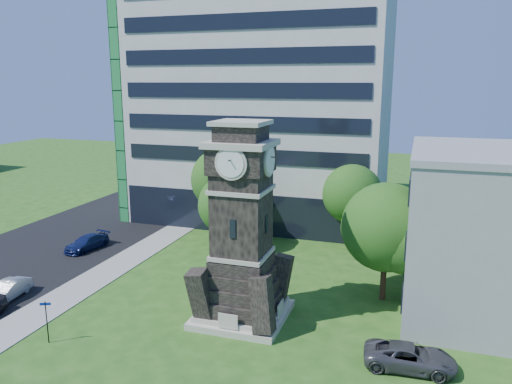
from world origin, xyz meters
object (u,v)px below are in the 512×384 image
(street_sign, at_px, (46,317))
(car_east_lot, at_px, (410,357))
(car_street_mid, at_px, (8,290))
(car_street_north, at_px, (87,243))
(park_bench, at_px, (258,314))
(clock_tower, at_px, (242,237))

(street_sign, bearing_deg, car_east_lot, -11.67)
(car_east_lot, bearing_deg, car_street_mid, 86.03)
(car_street_north, xyz_separation_m, street_sign, (7.93, -14.16, 0.95))
(car_east_lot, relative_size, park_bench, 2.26)
(car_street_north, relative_size, street_sign, 1.71)
(clock_tower, xyz_separation_m, car_street_north, (-17.26, 7.81, -4.66))
(car_street_mid, relative_size, street_sign, 1.48)
(clock_tower, xyz_separation_m, park_bench, (1.14, -0.38, -4.72))
(clock_tower, xyz_separation_m, car_east_lot, (10.08, -2.67, -4.64))
(car_street_mid, bearing_deg, street_sign, -37.48)
(car_street_north, xyz_separation_m, car_east_lot, (27.34, -10.48, 0.02))
(car_street_north, bearing_deg, park_bench, -13.64)
(car_east_lot, xyz_separation_m, park_bench, (-8.94, 2.29, -0.08))
(car_street_north, distance_m, car_east_lot, 29.28)
(car_east_lot, bearing_deg, clock_tower, 71.74)
(clock_tower, relative_size, car_street_mid, 3.29)
(car_street_mid, distance_m, street_sign, 7.78)
(park_bench, bearing_deg, car_east_lot, -5.84)
(car_street_mid, bearing_deg, clock_tower, 1.71)
(car_street_north, bearing_deg, clock_tower, -13.99)
(car_street_north, relative_size, park_bench, 2.08)
(clock_tower, bearing_deg, car_east_lot, -14.85)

